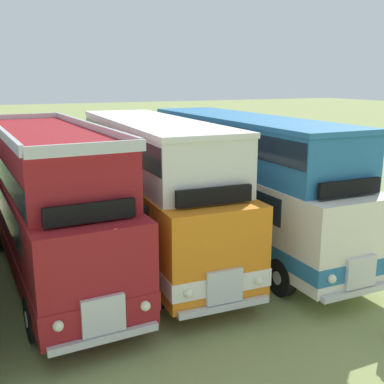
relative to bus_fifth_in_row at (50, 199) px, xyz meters
name	(u,v)px	position (x,y,z in m)	size (l,w,h in m)	color
bus_fifth_in_row	(50,199)	(0.00, 0.00, 0.00)	(2.89, 10.03, 4.52)	maroon
bus_sixth_in_row	(153,183)	(3.27, 0.27, 0.11)	(2.98, 10.27, 4.49)	orange
bus_seventh_in_row	(244,175)	(6.52, 0.05, 0.12)	(2.70, 11.17, 4.49)	silver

